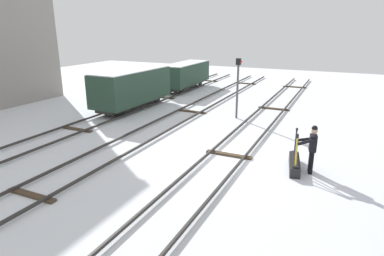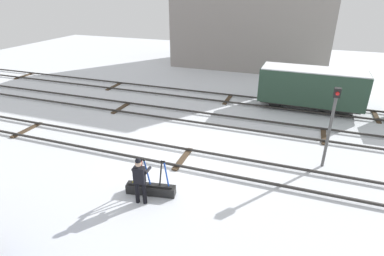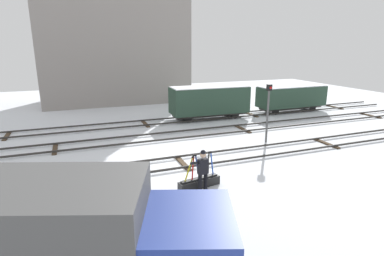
# 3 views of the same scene
# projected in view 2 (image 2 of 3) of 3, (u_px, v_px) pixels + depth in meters

# --- Properties ---
(ground_plane) EXTENTS (60.00, 60.00, 0.00)m
(ground_plane) POSITION_uv_depth(u_px,v_px,m) (183.00, 160.00, 13.37)
(ground_plane) COLOR silver
(track_main_line) EXTENTS (44.00, 1.94, 0.18)m
(track_main_line) POSITION_uv_depth(u_px,v_px,m) (183.00, 157.00, 13.33)
(track_main_line) COLOR #2D2B28
(track_main_line) RESTS_ON ground_plane
(track_siding_near) EXTENTS (44.00, 1.94, 0.18)m
(track_siding_near) POSITION_uv_depth(u_px,v_px,m) (212.00, 119.00, 17.15)
(track_siding_near) COLOR #2D2B28
(track_siding_near) RESTS_ON ground_plane
(track_siding_far) EXTENTS (44.00, 1.94, 0.18)m
(track_siding_far) POSITION_uv_depth(u_px,v_px,m) (228.00, 98.00, 20.37)
(track_siding_far) COLOR #2D2B28
(track_siding_far) RESTS_ON ground_plane
(switch_lever_frame) EXTENTS (1.84, 0.67, 1.45)m
(switch_lever_frame) POSITION_uv_depth(u_px,v_px,m) (151.00, 188.00, 11.07)
(switch_lever_frame) COLOR black
(switch_lever_frame) RESTS_ON ground_plane
(rail_worker) EXTENTS (0.62, 0.75, 1.79)m
(rail_worker) POSITION_uv_depth(u_px,v_px,m) (140.00, 178.00, 10.32)
(rail_worker) COLOR black
(rail_worker) RESTS_ON ground_plane
(signal_post) EXTENTS (0.24, 0.32, 3.42)m
(signal_post) POSITION_uv_depth(u_px,v_px,m) (332.00, 120.00, 12.01)
(signal_post) COLOR #4C4C4C
(signal_post) RESTS_ON ground_plane
(apartment_building) EXTENTS (14.01, 6.48, 10.57)m
(apartment_building) POSITION_uv_depth(u_px,v_px,m) (253.00, 6.00, 27.39)
(apartment_building) COLOR gray
(apartment_building) RESTS_ON ground_plane
(freight_car_back_track) EXTENTS (6.01, 2.23, 2.52)m
(freight_car_back_track) POSITION_uv_depth(u_px,v_px,m) (311.00, 87.00, 18.26)
(freight_car_back_track) COLOR #2D2B28
(freight_car_back_track) RESTS_ON ground_plane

